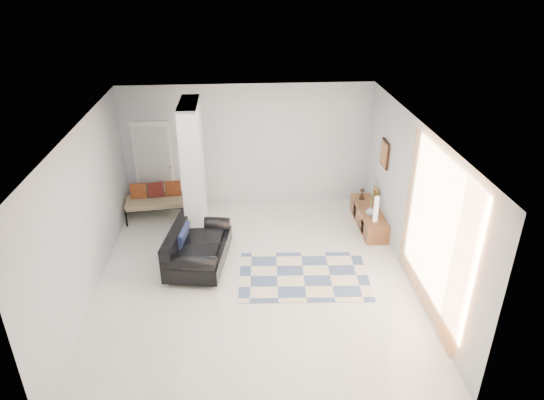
{
  "coord_description": "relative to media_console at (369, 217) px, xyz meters",
  "views": [
    {
      "loc": [
        -0.19,
        -7.22,
        5.15
      ],
      "look_at": [
        0.37,
        0.6,
        1.24
      ],
      "focal_mm": 32.0,
      "sensor_mm": 36.0,
      "label": 1
    }
  ],
  "objects": [
    {
      "name": "loveseat",
      "position": [
        -3.59,
        -1.2,
        0.15
      ],
      "size": [
        1.22,
        1.8,
        0.76
      ],
      "rotation": [
        0.0,
        0.0,
        -0.16
      ],
      "color": "silver",
      "rests_on": "floor"
    },
    {
      "name": "curtain",
      "position": [
        0.15,
        -2.85,
        1.24
      ],
      "size": [
        0.0,
        2.55,
        2.55
      ],
      "primitive_type": "plane",
      "rotation": [
        1.57,
        0.0,
        1.57
      ],
      "color": "#FF9843",
      "rests_on": "wall_right"
    },
    {
      "name": "wall_art",
      "position": [
        0.2,
        -0.0,
        1.44
      ],
      "size": [
        0.04,
        0.45,
        0.55
      ],
      "primitive_type": "cube",
      "color": "black",
      "rests_on": "wall_right"
    },
    {
      "name": "daybed",
      "position": [
        -4.45,
        0.77,
        0.22
      ],
      "size": [
        1.67,
        0.84,
        0.77
      ],
      "rotation": [
        0.0,
        0.0,
        0.11
      ],
      "color": "black",
      "rests_on": "floor"
    },
    {
      "name": "wall_left",
      "position": [
        -5.27,
        -1.7,
        1.19
      ],
      "size": [
        0.0,
        6.0,
        6.0
      ],
      "primitive_type": "plane",
      "rotation": [
        1.57,
        0.0,
        1.57
      ],
      "color": "silver",
      "rests_on": "ground"
    },
    {
      "name": "partition_column",
      "position": [
        -3.62,
        -0.1,
        1.19
      ],
      "size": [
        0.35,
        1.2,
        2.8
      ],
      "primitive_type": "cube",
      "color": "silver",
      "rests_on": "floor"
    },
    {
      "name": "bronze_figurine",
      "position": [
        -0.05,
        0.5,
        0.32
      ],
      "size": [
        0.14,
        0.14,
        0.25
      ],
      "primitive_type": null,
      "rotation": [
        0.0,
        0.0,
        0.1
      ],
      "color": "black",
      "rests_on": "media_console"
    },
    {
      "name": "cylinder_lamp",
      "position": [
        -0.02,
        -0.51,
        0.47
      ],
      "size": [
        0.1,
        0.1,
        0.54
      ],
      "primitive_type": "cylinder",
      "color": "silver",
      "rests_on": "media_console"
    },
    {
      "name": "hallway_door",
      "position": [
        -4.62,
        1.26,
        0.81
      ],
      "size": [
        0.85,
        0.06,
        2.04
      ],
      "primitive_type": "cube",
      "color": "white",
      "rests_on": "floor"
    },
    {
      "name": "wall_back",
      "position": [
        -2.52,
        1.3,
        1.19
      ],
      "size": [
        6.0,
        0.0,
        6.0
      ],
      "primitive_type": "plane",
      "rotation": [
        1.57,
        0.0,
        0.0
      ],
      "color": "silver",
      "rests_on": "ground"
    },
    {
      "name": "wall_front",
      "position": [
        -2.52,
        -4.7,
        1.19
      ],
      "size": [
        6.0,
        0.0,
        6.0
      ],
      "primitive_type": "plane",
      "rotation": [
        -1.57,
        0.0,
        0.0
      ],
      "color": "silver",
      "rests_on": "ground"
    },
    {
      "name": "vase",
      "position": [
        -0.05,
        -0.24,
        0.29
      ],
      "size": [
        0.21,
        0.21,
        0.19
      ],
      "primitive_type": "imported",
      "rotation": [
        0.0,
        0.0,
        -0.14
      ],
      "color": "silver",
      "rests_on": "media_console"
    },
    {
      "name": "area_rug",
      "position": [
        -1.62,
        -1.74,
        -0.2
      ],
      "size": [
        2.4,
        1.67,
        0.01
      ],
      "primitive_type": "cube",
      "rotation": [
        0.0,
        0.0,
        -0.05
      ],
      "color": "beige",
      "rests_on": "floor"
    },
    {
      "name": "wall_right",
      "position": [
        0.23,
        -1.7,
        1.19
      ],
      "size": [
        0.0,
        6.0,
        6.0
      ],
      "primitive_type": "plane",
      "rotation": [
        1.57,
        0.0,
        -1.57
      ],
      "color": "silver",
      "rests_on": "ground"
    },
    {
      "name": "floor",
      "position": [
        -2.52,
        -1.7,
        -0.21
      ],
      "size": [
        6.0,
        6.0,
        0.0
      ],
      "primitive_type": "plane",
      "color": "beige",
      "rests_on": "ground"
    },
    {
      "name": "ceiling",
      "position": [
        -2.52,
        -1.7,
        2.59
      ],
      "size": [
        6.0,
        6.0,
        0.0
      ],
      "primitive_type": "plane",
      "rotation": [
        3.14,
        0.0,
        0.0
      ],
      "color": "white",
      "rests_on": "wall_back"
    },
    {
      "name": "media_console",
      "position": [
        0.0,
        0.0,
        0.0
      ],
      "size": [
        0.45,
        1.6,
        0.8
      ],
      "color": "brown",
      "rests_on": "floor"
    }
  ]
}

